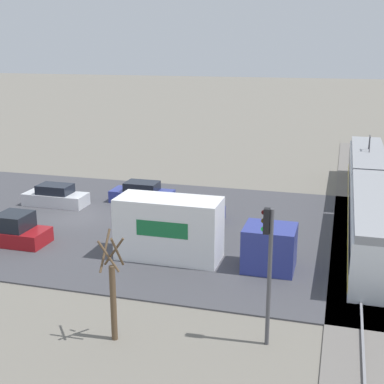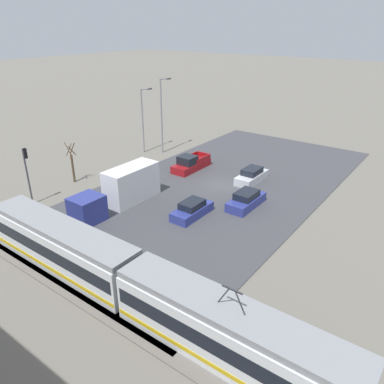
{
  "view_description": "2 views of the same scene",
  "coord_description": "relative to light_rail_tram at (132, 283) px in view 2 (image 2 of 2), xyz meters",
  "views": [
    {
      "loc": [
        30.34,
        16.45,
        11.14
      ],
      "look_at": [
        1.97,
        8.39,
        2.97
      ],
      "focal_mm": 50.0,
      "sensor_mm": 36.0,
      "label": 1
    },
    {
      "loc": [
        -19.07,
        30.8,
        15.64
      ],
      "look_at": [
        -1.99,
        7.75,
        2.64
      ],
      "focal_mm": 35.0,
      "sensor_mm": 36.0,
      "label": 2
    }
  ],
  "objects": [
    {
      "name": "ground_plane",
      "position": [
        5.54,
        -18.5,
        -1.62
      ],
      "size": [
        320.0,
        320.0,
        0.0
      ],
      "primitive_type": "plane",
      "color": "slate"
    },
    {
      "name": "road_surface",
      "position": [
        5.54,
        -18.5,
        -1.58
      ],
      "size": [
        20.0,
        40.44,
        0.08
      ],
      "color": "#424247",
      "rests_on": "ground"
    },
    {
      "name": "rail_bed",
      "position": [
        5.54,
        0.0,
        -1.57
      ],
      "size": [
        67.05,
        4.4,
        0.22
      ],
      "color": "slate",
      "rests_on": "ground"
    },
    {
      "name": "light_rail_tram",
      "position": [
        0.0,
        0.0,
        0.0
      ],
      "size": [
        26.64,
        2.68,
        4.3
      ],
      "color": "white",
      "rests_on": "ground"
    },
    {
      "name": "box_truck",
      "position": [
        10.51,
        -9.23,
        -0.01
      ],
      "size": [
        2.33,
        9.39,
        3.32
      ],
      "color": "navy",
      "rests_on": "ground"
    },
    {
      "name": "pickup_truck",
      "position": [
        10.85,
        -20.34,
        -0.86
      ],
      "size": [
        2.02,
        5.22,
        1.79
      ],
      "color": "maroon",
      "rests_on": "ground"
    },
    {
      "name": "sedan_car_0",
      "position": [
        3.88,
        -11.21,
        -0.95
      ],
      "size": [
        1.76,
        4.25,
        1.42
      ],
      "rotation": [
        0.0,
        0.0,
        3.14
      ],
      "color": "navy",
      "rests_on": "ground"
    },
    {
      "name": "sedan_car_1",
      "position": [
        1.0,
        -15.72,
        -0.93
      ],
      "size": [
        1.88,
        4.5,
        1.48
      ],
      "rotation": [
        0.0,
        0.0,
        3.14
      ],
      "color": "navy",
      "rests_on": "ground"
    },
    {
      "name": "sedan_car_2",
      "position": [
        3.45,
        -21.35,
        -0.92
      ],
      "size": [
        1.8,
        4.5,
        1.5
      ],
      "color": "silver",
      "rests_on": "ground"
    },
    {
      "name": "traffic_light_pole",
      "position": [
        17.53,
        -4.35,
        1.9
      ],
      "size": [
        0.28,
        0.47,
        5.45
      ],
      "color": "#47474C",
      "rests_on": "ground"
    },
    {
      "name": "street_tree",
      "position": [
        18.79,
        -10.05,
        0.38
      ],
      "size": [
        1.05,
        0.87,
        4.4
      ],
      "color": "brown",
      "rests_on": "ground"
    },
    {
      "name": "street_lamp_near_crossing",
      "position": [
        17.68,
        -23.48,
        3.75
      ],
      "size": [
        0.36,
        1.95,
        9.45
      ],
      "color": "gray",
      "rests_on": "ground"
    },
    {
      "name": "street_lamp_mid_block",
      "position": [
        19.76,
        -22.18,
        3.1
      ],
      "size": [
        0.36,
        1.95,
        8.18
      ],
      "color": "gray",
      "rests_on": "ground"
    }
  ]
}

